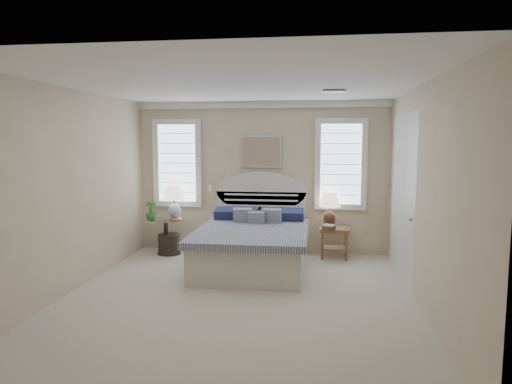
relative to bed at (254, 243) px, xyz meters
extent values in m
cube|color=beige|center=(0.00, -1.46, -0.39)|extent=(4.50, 5.00, 0.01)
cube|color=white|center=(0.00, -1.46, 2.31)|extent=(4.50, 5.00, 0.01)
cube|color=#BEAE8F|center=(0.00, 1.04, 0.96)|extent=(4.50, 0.02, 2.70)
cube|color=#BEAE8F|center=(-2.25, -1.46, 0.96)|extent=(0.02, 5.00, 2.70)
cube|color=#BEAE8F|center=(2.25, -1.46, 0.96)|extent=(0.02, 5.00, 2.70)
cube|color=white|center=(0.00, 1.00, 2.25)|extent=(4.50, 0.08, 0.12)
cube|color=#B2B2B2|center=(1.20, -0.66, 2.29)|extent=(0.30, 0.20, 0.02)
cube|color=white|center=(-0.95, 1.03, 0.76)|extent=(0.08, 0.01, 0.12)
cube|color=#AAC4D8|center=(-1.55, 1.02, 1.21)|extent=(0.90, 0.06, 1.60)
cube|color=#AAC4D8|center=(1.40, 1.02, 1.21)|extent=(0.90, 0.06, 1.60)
cube|color=silver|center=(0.00, 1.00, 1.43)|extent=(0.74, 0.04, 0.58)
cube|color=silver|center=(2.23, -0.26, 0.81)|extent=(0.02, 1.80, 2.40)
cube|color=beige|center=(0.00, -0.13, -0.11)|extent=(1.60, 2.10, 0.55)
cube|color=navy|center=(0.00, -0.18, 0.20)|extent=(1.72, 2.15, 0.10)
cube|color=beige|center=(0.00, 0.98, 0.16)|extent=(1.62, 0.08, 1.10)
cube|color=navy|center=(-0.40, 0.70, 0.34)|extent=(0.75, 0.31, 0.23)
cube|color=navy|center=(0.40, 0.70, 0.34)|extent=(0.75, 0.31, 0.23)
cube|color=#374D7C|center=(-0.25, 0.47, 0.32)|extent=(0.33, 0.20, 0.34)
cube|color=#374D7C|center=(0.25, 0.47, 0.32)|extent=(0.33, 0.20, 0.34)
cube|color=#374D7C|center=(0.00, 0.37, 0.30)|extent=(0.28, 0.14, 0.29)
cylinder|color=black|center=(-1.65, 0.59, -0.37)|extent=(0.32, 0.32, 0.03)
cylinder|color=black|center=(-1.65, 0.59, -0.09)|extent=(0.08, 0.08, 0.60)
cylinder|color=silver|center=(-1.65, 0.59, 0.23)|extent=(0.56, 0.56, 0.02)
cube|color=brown|center=(1.30, 0.69, 0.11)|extent=(0.50, 0.40, 0.06)
cube|color=brown|center=(1.30, 0.69, -0.21)|extent=(0.44, 0.34, 0.03)
cube|color=brown|center=(1.10, 0.54, -0.15)|extent=(0.04, 0.04, 0.47)
cube|color=brown|center=(1.10, 0.84, -0.15)|extent=(0.04, 0.04, 0.47)
cube|color=brown|center=(1.50, 0.54, -0.15)|extent=(0.04, 0.04, 0.47)
cube|color=brown|center=(1.50, 0.84, -0.15)|extent=(0.04, 0.04, 0.47)
cylinder|color=black|center=(-1.60, 0.60, -0.21)|extent=(0.42, 0.42, 0.36)
cylinder|color=white|center=(-1.51, 0.68, 0.26)|extent=(0.15, 0.15, 0.03)
ellipsoid|color=white|center=(-1.51, 0.68, 0.38)|extent=(0.27, 0.27, 0.28)
cylinder|color=gold|center=(-1.51, 0.68, 0.55)|extent=(0.04, 0.04, 0.10)
cylinder|color=black|center=(1.21, 0.80, 0.16)|extent=(0.16, 0.16, 0.03)
ellipsoid|color=black|center=(1.21, 0.80, 0.28)|extent=(0.29, 0.29, 0.28)
cylinder|color=gold|center=(1.21, 0.80, 0.45)|extent=(0.04, 0.04, 0.10)
imported|color=#427C31|center=(-1.87, 0.45, 0.42)|extent=(0.23, 0.23, 0.34)
cube|color=maroon|center=(-1.43, 0.45, 0.26)|extent=(0.21, 0.18, 0.02)
cube|color=maroon|center=(1.20, 0.54, 0.16)|extent=(0.24, 0.21, 0.03)
cube|color=navy|center=(1.20, 0.54, 0.19)|extent=(0.23, 0.20, 0.03)
cube|color=beige|center=(1.20, 0.54, 0.21)|extent=(0.21, 0.18, 0.03)
camera|label=1|loc=(0.99, -7.08, 1.63)|focal=32.00mm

